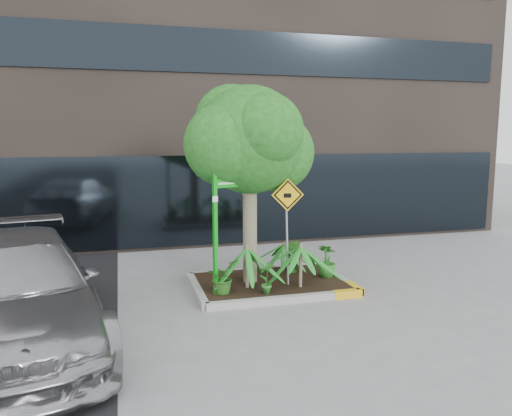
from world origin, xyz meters
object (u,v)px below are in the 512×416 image
object	(u,v)px
parked_car	(17,291)
cattle_sign	(287,213)
street_sign_post	(216,219)
tree	(250,140)

from	to	relation	value
parked_car	cattle_sign	size ratio (longest dim) A/B	2.58
parked_car	street_sign_post	xyz separation A→B (m)	(3.42, 1.16, 0.82)
tree	cattle_sign	distance (m)	1.71
tree	cattle_sign	bearing A→B (deg)	-27.69
parked_car	street_sign_post	distance (m)	3.70
tree	street_sign_post	xyz separation A→B (m)	(-0.84, -0.63, -1.52)
parked_car	cattle_sign	xyz separation A→B (m)	(4.98, 1.41, 0.83)
tree	street_sign_post	size ratio (longest dim) A/B	1.62
parked_car	street_sign_post	world-z (taller)	street_sign_post
street_sign_post	parked_car	bearing A→B (deg)	-179.72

